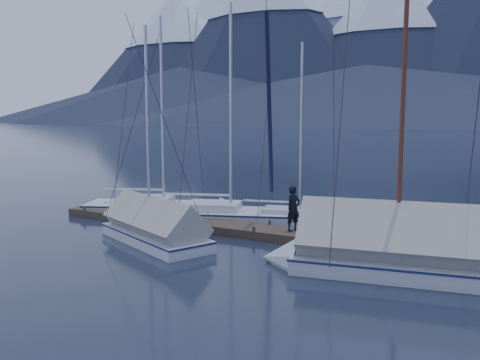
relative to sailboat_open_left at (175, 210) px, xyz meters
The scene contains 9 objects.
ground 6.39m from the sailboat_open_left, 40.65° to the right, with size 1000.00×1000.00×0.00m, color black.
dock 5.30m from the sailboat_open_left, 24.03° to the right, with size 18.00×1.50×0.54m.
mooring_posts 4.85m from the sailboat_open_left, 26.44° to the right, with size 15.12×1.52×0.35m.
sailboat_open_left is the anchor object (origin of this frame).
sailboat_open_mid 3.85m from the sailboat_open_left, ahead, with size 8.31×4.86×10.61m.
sailboat_open_right 6.79m from the sailboat_open_left, ahead, with size 6.79×3.46×8.65m.
sailboat_covered_near 12.25m from the sailboat_open_left, 21.55° to the right, with size 8.57×4.04×10.73m.
sailboat_covered_far 5.38m from the sailboat_open_left, 64.68° to the right, with size 6.55×4.18×8.85m.
person 7.48m from the sailboat_open_left, 15.90° to the right, with size 0.64×0.42×1.76m, color black.
Camera 1 is at (9.80, -15.73, 4.78)m, focal length 38.00 mm.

